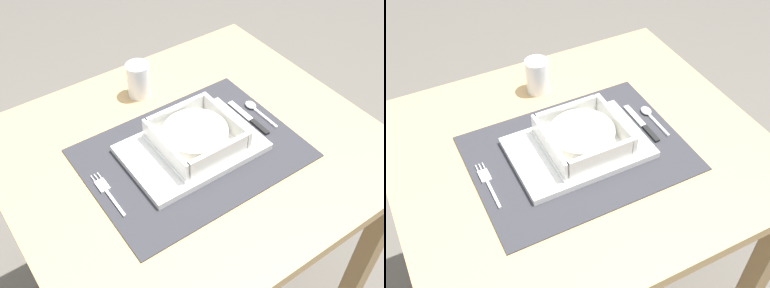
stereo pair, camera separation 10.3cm
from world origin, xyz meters
The scene contains 8 objects.
dining_table centered at (0.00, 0.00, 0.60)m, with size 0.84×0.74×0.71m.
placemat centered at (-0.01, -0.02, 0.71)m, with size 0.48×0.35×0.00m, color #2D2D33.
serving_plate centered at (-0.01, -0.01, 0.72)m, with size 0.30×0.21×0.02m, color white.
porridge_bowl centered at (0.00, -0.01, 0.75)m, with size 0.17×0.17×0.05m.
fork centered at (-0.22, -0.01, 0.71)m, with size 0.02×0.14×0.00m.
spoon centered at (0.20, 0.02, 0.72)m, with size 0.02×0.11×0.01m.
butter_knife centered at (0.17, -0.01, 0.71)m, with size 0.01×0.14×0.01m.
drinking_glass centered at (0.00, 0.23, 0.75)m, with size 0.06×0.06×0.09m.
Camera 1 is at (-0.44, -0.62, 1.46)m, focal length 43.59 mm.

